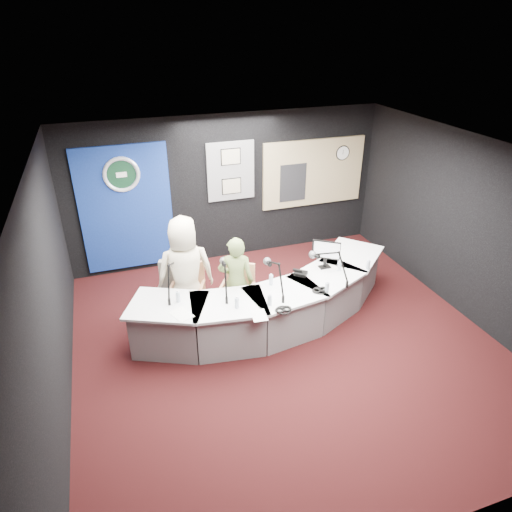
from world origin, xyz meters
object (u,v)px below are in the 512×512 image
object	(u,v)px
broadcast_desk	(270,303)
person_man	(186,272)
person_woman	(236,282)
armchair_right	(236,294)
armchair_left	(187,295)

from	to	relation	value
broadcast_desk	person_man	size ratio (longest dim) A/B	2.55
person_man	person_woman	xyz separation A→B (m)	(0.71, -0.29, -0.14)
broadcast_desk	armchair_right	xyz separation A→B (m)	(-0.48, 0.20, 0.16)
person_woman	person_man	bearing A→B (deg)	-2.46
broadcast_desk	person_woman	world-z (taller)	person_woman
broadcast_desk	person_man	world-z (taller)	person_man
armchair_left	armchair_right	xyz separation A→B (m)	(0.71, -0.29, 0.06)
person_woman	broadcast_desk	bearing A→B (deg)	177.95
armchair_right	person_woman	xyz separation A→B (m)	(0.00, 0.00, 0.21)
armchair_right	person_woman	size ratio (longest dim) A/B	0.72
armchair_right	person_woman	distance (m)	0.21
armchair_left	person_woman	distance (m)	0.81
broadcast_desk	armchair_left	xyz separation A→B (m)	(-1.19, 0.49, 0.10)
person_man	person_woman	distance (m)	0.78
broadcast_desk	person_man	xyz separation A→B (m)	(-1.19, 0.49, 0.51)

